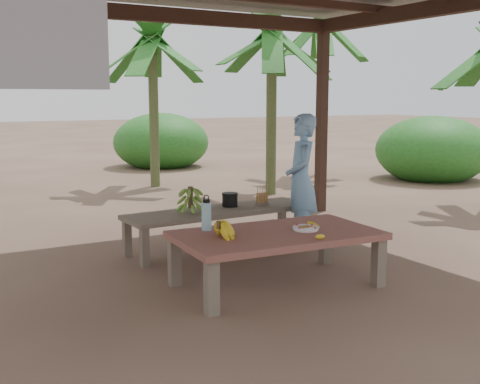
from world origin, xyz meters
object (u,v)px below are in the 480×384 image
bench (221,214)px  plate (306,228)px  work_table (277,239)px  woman (301,181)px  cooking_pot (230,200)px  ripe_banana_bunch (219,229)px  water_flask (206,215)px

bench → plate: plate is taller
work_table → woman: (1.07, 1.13, 0.32)m
cooking_pot → bench: bearing=-150.4°
bench → cooking_pot: cooking_pot is taller
bench → work_table: bearing=-101.0°
ripe_banana_bunch → cooking_pot: ripe_banana_bunch is taller
woman → work_table: bearing=-17.2°
water_flask → plate: bearing=-30.1°
work_table → bench: (0.21, 1.47, -0.04)m
bench → woman: woman is taller
plate → woman: size_ratio=0.16×
plate → woman: 1.46m
work_table → cooking_pot: (0.38, 1.56, 0.09)m
ripe_banana_bunch → plate: 0.84m
work_table → ripe_banana_bunch: size_ratio=6.83×
water_flask → ripe_banana_bunch: bearing=-98.9°
plate → water_flask: bearing=149.9°
bench → water_flask: size_ratio=6.82×
ripe_banana_bunch → bench: bearing=61.5°
ripe_banana_bunch → cooking_pot: bearing=58.1°
ripe_banana_bunch → cooking_pot: (0.95, 1.52, -0.06)m
cooking_pot → woman: bearing=-32.6°
plate → woman: woman is taller
bench → water_flask: bearing=-126.4°
bench → water_flask: (-0.72, -1.09, 0.24)m
cooking_pot → ripe_banana_bunch: bearing=-121.9°
bench → ripe_banana_bunch: ripe_banana_bunch is taller
work_table → ripe_banana_bunch: 0.58m
work_table → plate: 0.29m
bench → cooking_pot: 0.24m
ripe_banana_bunch → water_flask: size_ratio=0.83×
work_table → bench: bearing=85.4°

